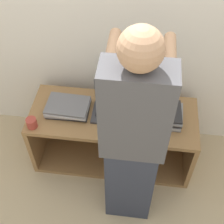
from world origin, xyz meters
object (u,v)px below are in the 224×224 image
object	(u,v)px
laptop_stack_left	(68,107)
person	(133,144)
laptop_open	(114,106)
laptop_stack_right	(160,114)
mug	(32,123)

from	to	relation	value
laptop_stack_left	person	xyz separation A→B (m)	(0.55, -0.48, 0.25)
laptop_open	laptop_stack_right	xyz separation A→B (m)	(0.36, -0.05, 0.00)
laptop_stack_right	laptop_open	bearing A→B (deg)	172.86
laptop_open	mug	bearing A→B (deg)	-158.18
laptop_open	laptop_stack_right	bearing A→B (deg)	-7.14
person	mug	xyz separation A→B (m)	(-0.79, 0.28, -0.25)
laptop_stack_right	mug	xyz separation A→B (m)	(-0.97, -0.20, -0.01)
mug	laptop_stack_left	bearing A→B (deg)	39.65
laptop_stack_left	laptop_open	bearing A→B (deg)	6.89
mug	person	bearing A→B (deg)	-19.56
laptop_stack_left	mug	xyz separation A→B (m)	(-0.24, -0.20, 0.00)
laptop_stack_right	mug	size ratio (longest dim) A/B	4.31
person	mug	distance (m)	0.87
mug	laptop_stack_right	bearing A→B (deg)	11.48
laptop_stack_right	person	xyz separation A→B (m)	(-0.18, -0.48, 0.24)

